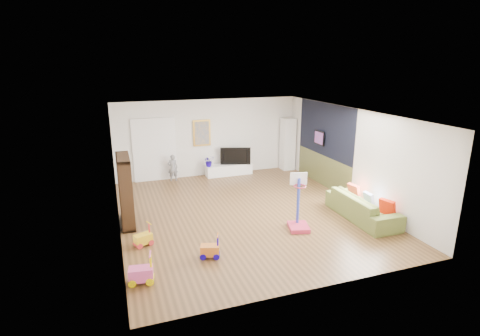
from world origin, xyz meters
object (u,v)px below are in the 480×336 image
object	(u,v)px
media_console	(229,170)
sofa	(362,207)
bookshelf	(125,191)
basketball_hoop	(300,202)

from	to	relation	value
media_console	sofa	bearing A→B (deg)	-67.85
sofa	bookshelf	bearing A→B (deg)	74.65
media_console	bookshelf	bearing A→B (deg)	-140.66
sofa	basketball_hoop	world-z (taller)	basketball_hoop
basketball_hoop	sofa	bearing A→B (deg)	16.45
basketball_hoop	media_console	bearing A→B (deg)	108.05
bookshelf	basketball_hoop	xyz separation A→B (m)	(3.92, -1.73, -0.18)
sofa	basketball_hoop	distance (m)	1.90
media_console	sofa	world-z (taller)	sofa
bookshelf	sofa	xyz separation A→B (m)	(5.79, -1.70, -0.55)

